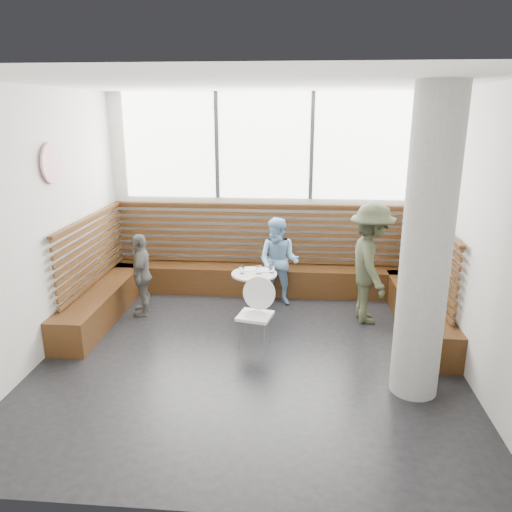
# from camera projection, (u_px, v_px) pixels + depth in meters

# --- Properties ---
(room) EXTENTS (5.00, 5.00, 3.20)m
(room) POSITION_uv_depth(u_px,v_px,m) (249.00, 230.00, 5.71)
(room) COLOR silver
(room) RESTS_ON ground
(booth) EXTENTS (5.00, 2.50, 1.44)m
(booth) POSITION_uv_depth(u_px,v_px,m) (260.00, 278.00, 7.74)
(booth) COLOR #3C230F
(booth) RESTS_ON ground
(concrete_column) EXTENTS (0.50, 0.50, 3.20)m
(concrete_column) POSITION_uv_depth(u_px,v_px,m) (427.00, 248.00, 4.98)
(concrete_column) COLOR gray
(concrete_column) RESTS_ON ground
(wall_art) EXTENTS (0.03, 0.50, 0.50)m
(wall_art) POSITION_uv_depth(u_px,v_px,m) (51.00, 163.00, 6.09)
(wall_art) COLOR white
(wall_art) RESTS_ON room
(cafe_table) EXTENTS (0.65, 0.65, 0.67)m
(cafe_table) POSITION_uv_depth(u_px,v_px,m) (254.00, 286.00, 7.20)
(cafe_table) COLOR silver
(cafe_table) RESTS_ON ground
(cafe_chair) EXTENTS (0.43, 0.42, 0.89)m
(cafe_chair) POSITION_uv_depth(u_px,v_px,m) (255.00, 308.00, 6.31)
(cafe_chair) COLOR white
(cafe_chair) RESTS_ON ground
(adult_man) EXTENTS (0.75, 1.17, 1.71)m
(adult_man) POSITION_uv_depth(u_px,v_px,m) (370.00, 264.00, 6.97)
(adult_man) COLOR #393F2A
(adult_man) RESTS_ON ground
(child_back) EXTENTS (0.78, 0.68, 1.36)m
(child_back) POSITION_uv_depth(u_px,v_px,m) (279.00, 262.00, 7.66)
(child_back) COLOR #7FAFDC
(child_back) RESTS_ON ground
(child_left) EXTENTS (0.40, 0.75, 1.22)m
(child_left) POSITION_uv_depth(u_px,v_px,m) (142.00, 274.00, 7.29)
(child_left) COLOR #616058
(child_left) RESTS_ON ground
(plate_near) EXTENTS (0.19, 0.19, 0.01)m
(plate_near) POSITION_uv_depth(u_px,v_px,m) (249.00, 270.00, 7.28)
(plate_near) COLOR white
(plate_near) RESTS_ON cafe_table
(plate_far) EXTENTS (0.18, 0.18, 0.01)m
(plate_far) POSITION_uv_depth(u_px,v_px,m) (263.00, 271.00, 7.23)
(plate_far) COLOR white
(plate_far) RESTS_ON cafe_table
(glass_left) EXTENTS (0.07, 0.07, 0.10)m
(glass_left) POSITION_uv_depth(u_px,v_px,m) (242.00, 270.00, 7.14)
(glass_left) COLOR white
(glass_left) RESTS_ON cafe_table
(glass_mid) EXTENTS (0.08, 0.08, 0.12)m
(glass_mid) POSITION_uv_depth(u_px,v_px,m) (259.00, 270.00, 7.11)
(glass_mid) COLOR white
(glass_mid) RESTS_ON cafe_table
(glass_right) EXTENTS (0.07, 0.07, 0.12)m
(glass_right) POSITION_uv_depth(u_px,v_px,m) (272.00, 269.00, 7.15)
(glass_right) COLOR white
(glass_right) RESTS_ON cafe_table
(menu_card) EXTENTS (0.22, 0.17, 0.00)m
(menu_card) POSITION_uv_depth(u_px,v_px,m) (256.00, 278.00, 6.94)
(menu_card) COLOR #A5C64C
(menu_card) RESTS_ON cafe_table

